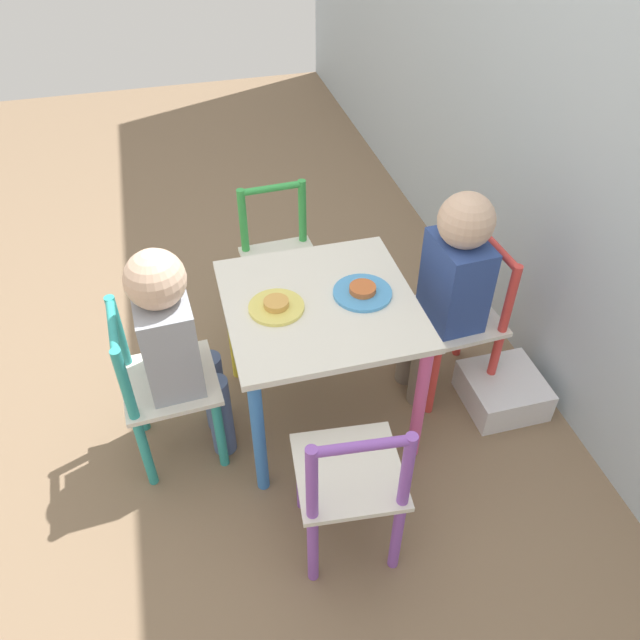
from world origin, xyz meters
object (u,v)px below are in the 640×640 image
Objects in this scene: plate_back at (362,292)px; kids_table at (320,322)px; plate_front at (276,306)px; storage_bin at (503,390)px; child_front at (176,341)px; chair_red at (460,321)px; chair_green at (281,264)px; chair_teal at (163,388)px; child_back at (450,281)px; chair_purple at (350,484)px.

kids_table is at bearing -90.00° from plate_back.
storage_bin is at bearing 80.87° from plate_front.
kids_table is at bearing -101.01° from storage_bin.
child_front reaches higher than kids_table.
child_front is (0.02, -0.40, 0.04)m from kids_table.
chair_red is 0.66m from chair_green.
plate_front is (-0.00, -0.12, 0.09)m from kids_table.
plate_back is (0.47, 0.14, 0.21)m from chair_green.
plate_front reaches higher than kids_table.
chair_red is 1.00× the size of chair_teal.
plate_back is at bearing -75.32° from chair_green.
chair_teal is 3.20× the size of plate_back.
plate_front reaches higher than storage_bin.
chair_green is 0.74× the size of child_back.
plate_front is at bearing -90.74° from child_back.
storage_bin is (0.58, 0.61, -0.21)m from chair_green.
chair_purple is 1.00× the size of chair_green.
chair_purple is at bearing -94.07° from chair_green.
child_front is 4.66× the size of plate_front.
plate_front is (-0.46, -0.08, 0.21)m from chair_purple.
child_back is 0.45m from storage_bin.
storage_bin is at bearing -46.20° from chair_green.
chair_red is (-0.03, 0.47, -0.12)m from kids_table.
chair_green is 0.87m from storage_bin.
chair_red is at bearing 93.17° from kids_table.
child_back reaches higher than plate_back.
chair_red and chair_green have the same top height.
chair_purple is at bearing -20.05° from plate_back.
kids_table is 0.41m from child_front.
chair_purple is at bearing -5.63° from kids_table.
plate_front is (-0.03, 0.34, 0.21)m from chair_teal.
chair_teal is 0.40m from plate_front.
chair_green is (-0.47, -0.02, -0.12)m from kids_table.
kids_table reaches higher than storage_bin.
child_front is at bearing -89.92° from chair_red.
child_back reaches higher than chair_purple.
chair_green is at bearing -85.93° from chair_purple.
kids_table is 0.99× the size of chair_red.
storage_bin is at bearing 76.16° from plate_back.
kids_table is at bearing 90.00° from plate_front.
child_front is at bearing -85.20° from plate_front.
child_front is (-0.44, -0.36, 0.17)m from chair_purple.
plate_back is (0.00, 0.12, 0.09)m from kids_table.
kids_table is 0.48m from chair_green.
chair_red is 0.40m from plate_back.
chair_purple is 0.74× the size of child_front.
chair_teal reaches higher than storage_bin.
plate_back is at bearing -90.70° from chair_teal.
plate_back and plate_front have the same top height.
chair_purple is 3.20× the size of plate_back.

